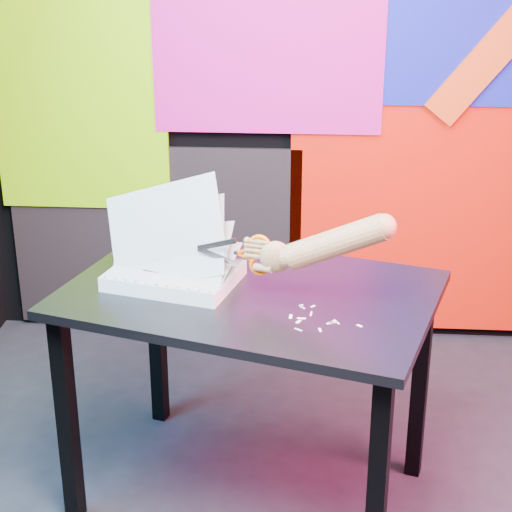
{
  "coord_description": "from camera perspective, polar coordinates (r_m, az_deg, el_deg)",
  "views": [
    {
      "loc": [
        -0.05,
        -2.08,
        1.83
      ],
      "look_at": [
        -0.22,
        0.26,
        0.87
      ],
      "focal_mm": 60.0,
      "sensor_mm": 36.0,
      "label": 1
    }
  ],
  "objects": [
    {
      "name": "work_table",
      "position": [
        2.65,
        -0.4,
        -4.26
      ],
      "size": [
        1.26,
        1.02,
        0.75
      ],
      "rotation": [
        0.0,
        0.0,
        -0.29
      ],
      "color": "black",
      "rests_on": "ground"
    },
    {
      "name": "paper_clippings",
      "position": [
        2.43,
        3.92,
        -4.2
      ],
      "size": [
        0.21,
        0.17,
        0.0
      ],
      "color": "silver",
      "rests_on": "work_table"
    },
    {
      "name": "scissors",
      "position": [
        2.52,
        -0.1,
        0.1
      ],
      "size": [
        0.23,
        0.06,
        0.13
      ],
      "rotation": [
        0.0,
        0.0,
        -0.22
      ],
      "color": "silver",
      "rests_on": "printout_stack"
    },
    {
      "name": "backdrop",
      "position": [
        3.65,
        5.7,
        8.24
      ],
      "size": [
        2.88,
        0.05,
        2.08
      ],
      "color": "red",
      "rests_on": "ground"
    },
    {
      "name": "room",
      "position": [
        2.13,
        5.36,
        9.16
      ],
      "size": [
        3.01,
        3.01,
        2.71
      ],
      "color": "black",
      "rests_on": "ground"
    },
    {
      "name": "hand_forearm",
      "position": [
        2.45,
        4.67,
        0.77
      ],
      "size": [
        0.42,
        0.14,
        0.21
      ],
      "rotation": [
        0.0,
        0.0,
        -0.22
      ],
      "color": "tan",
      "rests_on": "work_table"
    },
    {
      "name": "printout_stack",
      "position": [
        2.66,
        -5.51,
        -1.1
      ],
      "size": [
        0.45,
        0.37,
        0.36
      ],
      "rotation": [
        0.0,
        0.0,
        -0.26
      ],
      "color": "beige",
      "rests_on": "work_table"
    }
  ]
}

